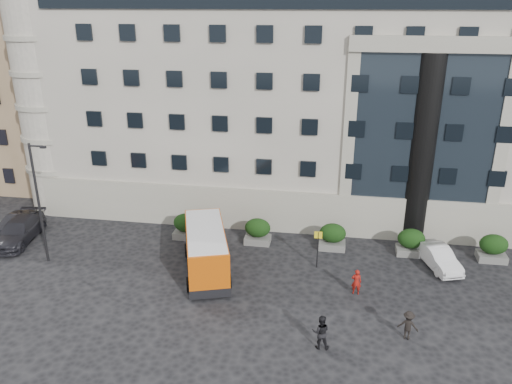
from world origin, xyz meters
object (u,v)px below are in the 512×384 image
white_taxi (438,257)px  hedge_b (258,231)px  parked_car_d (110,182)px  pedestrian_a (356,282)px  red_truck (81,164)px  pedestrian_c (408,325)px  hedge_d (411,242)px  pedestrian_b (321,332)px  hedge_a (186,226)px  parked_car_c (19,231)px  bus_stop_sign (318,243)px  hedge_e (493,248)px  parked_car_b (16,224)px  street_lamp (39,199)px  minibus (206,249)px  hedge_c (333,236)px

white_taxi → hedge_b: bearing=154.7°
parked_car_d → pedestrian_a: bearing=-29.9°
red_truck → pedestrian_c: red_truck is taller
hedge_b → red_truck: red_truck is taller
hedge_d → pedestrian_b: hedge_d is taller
hedge_a → parked_car_c: bearing=-168.0°
hedge_b → bus_stop_sign: bus_stop_sign is taller
hedge_e → parked_car_b: size_ratio=0.44×
street_lamp → white_taxi: (25.09, 3.34, -3.69)m
hedge_a → minibus: size_ratio=0.25×
hedge_b → pedestrian_c: (9.16, -9.30, -0.14)m
hedge_c → minibus: size_ratio=0.25×
hedge_a → parked_car_b: size_ratio=0.44×
parked_car_b → pedestrian_a: 24.75m
white_taxi → pedestrian_a: bearing=-160.6°
hedge_c → hedge_e: (10.40, 0.00, 0.00)m
parked_car_b → pedestrian_c: 28.03m
hedge_a → hedge_d: (15.60, 0.00, 0.00)m
parked_car_c → hedge_b: bearing=0.8°
red_truck → hedge_b: bearing=-30.8°
parked_car_b → parked_car_c: 1.50m
parked_car_b → hedge_e: bearing=8.9°
street_lamp → bus_stop_sign: street_lamp is taller
red_truck → hedge_e: bearing=-18.4°
hedge_c → hedge_d: 5.20m
hedge_b → street_lamp: street_lamp is taller
hedge_e → hedge_d: bearing=180.0°
hedge_e → bus_stop_sign: bus_stop_sign is taller
parked_car_b → hedge_c: bearing=9.9°
parked_car_b → pedestrian_a: size_ratio=2.66×
hedge_e → white_taxi: 3.94m
pedestrian_a → hedge_b: bearing=-39.4°
hedge_d → hedge_e: size_ratio=1.00×
parked_car_c → pedestrian_b: size_ratio=2.98×
hedge_a → hedge_c: 10.40m
hedge_a → parked_car_d: (-9.57, 8.20, -0.15)m
parked_car_c → white_taxi: bearing=-5.5°
hedge_e → bus_stop_sign: 11.67m
hedge_b → parked_car_d: size_ratio=0.33×
pedestrian_c → minibus: bearing=-9.4°
hedge_e → pedestrian_c: (-6.44, -9.30, -0.14)m
hedge_c → pedestrian_c: 10.11m
minibus → pedestrian_b: minibus is taller
parked_car_c → white_taxi: parked_car_c is taller
hedge_d → red_truck: red_truck is taller
bus_stop_sign → pedestrian_b: size_ratio=1.39×
street_lamp → hedge_d: bearing=11.5°
bus_stop_sign → parked_car_b: (-22.00, 1.50, -1.04)m
hedge_d → pedestrian_b: (-5.54, -10.72, -0.02)m
parked_car_d → pedestrian_c: size_ratio=3.54×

